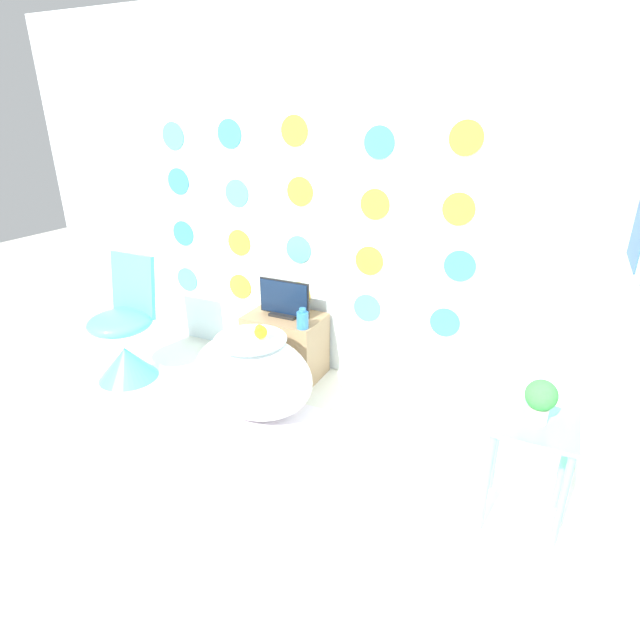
{
  "coord_description": "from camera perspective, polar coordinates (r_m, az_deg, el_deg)",
  "views": [
    {
      "loc": [
        1.69,
        -1.45,
        1.89
      ],
      "look_at": [
        0.59,
        0.83,
        0.82
      ],
      "focal_mm": 28.0,
      "sensor_mm": 36.0,
      "label": 1
    }
  ],
  "objects": [
    {
      "name": "ground_plane",
      "position": [
        2.92,
        -18.85,
        -18.87
      ],
      "size": [
        12.0,
        12.0,
        0.0
      ],
      "primitive_type": "plane",
      "color": "silver"
    },
    {
      "name": "wall_back_dotted",
      "position": [
        3.66,
        -2.11,
        13.66
      ],
      "size": [
        5.01,
        0.05,
        2.6
      ],
      "color": "white",
      "rests_on": "ground_plane"
    },
    {
      "name": "rug",
      "position": [
        3.37,
        -8.2,
        -11.36
      ],
      "size": [
        1.26,
        0.69,
        0.01
      ],
      "color": "silver",
      "rests_on": "ground_plane"
    },
    {
      "name": "bathtub",
      "position": [
        3.3,
        -7.73,
        -6.31
      ],
      "size": [
        0.83,
        0.57,
        0.57
      ],
      "color": "white",
      "rests_on": "ground_plane"
    },
    {
      "name": "rubber_duck",
      "position": [
        3.11,
        -6.83,
        -1.31
      ],
      "size": [
        0.08,
        0.09,
        0.1
      ],
      "color": "yellow",
      "rests_on": "bathtub"
    },
    {
      "name": "chair",
      "position": [
        3.98,
        -21.41,
        -2.34
      ],
      "size": [
        0.46,
        0.46,
        0.92
      ],
      "color": "#4CC6DB",
      "rests_on": "ground_plane"
    },
    {
      "name": "tv_cabinet",
      "position": [
        3.79,
        -3.97,
        -2.88
      ],
      "size": [
        0.56,
        0.39,
        0.48
      ],
      "color": "#8E704C",
      "rests_on": "ground_plane"
    },
    {
      "name": "tv",
      "position": [
        3.65,
        -4.11,
        2.25
      ],
      "size": [
        0.4,
        0.12,
        0.27
      ],
      "color": "black",
      "rests_on": "tv_cabinet"
    },
    {
      "name": "vase",
      "position": [
        3.45,
        -2.01,
        0.05
      ],
      "size": [
        0.08,
        0.08,
        0.15
      ],
      "color": "#2D72B7",
      "rests_on": "tv_cabinet"
    },
    {
      "name": "side_table",
      "position": [
        2.61,
        23.02,
        -12.97
      ],
      "size": [
        0.37,
        0.36,
        0.57
      ],
      "color": "#72D8B7",
      "rests_on": "ground_plane"
    },
    {
      "name": "potted_plant_left",
      "position": [
        2.47,
        23.91,
        -8.23
      ],
      "size": [
        0.14,
        0.14,
        0.21
      ],
      "color": "beige",
      "rests_on": "side_table"
    }
  ]
}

